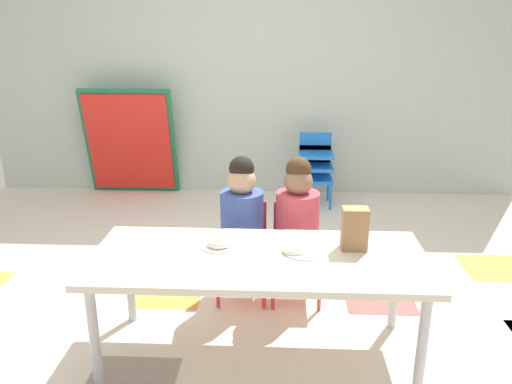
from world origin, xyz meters
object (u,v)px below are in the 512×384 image
seated_child_middle_seat (297,217)px  folded_activity_table (130,142)px  paper_plate_near_edge (219,246)px  donut_powdered_loose (294,249)px  craft_table (259,265)px  donut_powdered_on_plate (219,242)px  seated_child_near_camera (242,216)px  paper_bag_brown (355,229)px  paper_plate_center_table (303,253)px  kid_chair_blue_stack (315,164)px

seated_child_middle_seat → folded_activity_table: 2.60m
seated_child_middle_seat → paper_plate_near_edge: 0.64m
seated_child_middle_seat → donut_powdered_loose: seated_child_middle_seat is taller
craft_table → donut_powdered_on_plate: donut_powdered_on_plate is taller
craft_table → seated_child_near_camera: bearing=102.3°
craft_table → paper_bag_brown: 0.52m
paper_bag_brown → paper_plate_center_table: 0.29m
paper_bag_brown → donut_powdered_loose: bearing=-168.6°
seated_child_middle_seat → paper_bag_brown: (0.27, -0.47, 0.12)m
craft_table → seated_child_middle_seat: bearing=70.1°
paper_bag_brown → donut_powdered_on_plate: (-0.69, -0.01, -0.08)m
paper_plate_near_edge → donut_powdered_on_plate: bearing=0.0°
seated_child_middle_seat → donut_powdered_on_plate: size_ratio=7.37×
seated_child_middle_seat → seated_child_near_camera: bearing=180.0°
seated_child_near_camera → paper_bag_brown: seated_child_near_camera is taller
folded_activity_table → paper_plate_center_table: 3.05m
craft_table → paper_bag_brown: (0.48, 0.11, 0.16)m
paper_plate_near_edge → seated_child_near_camera: bearing=80.2°
seated_child_near_camera → donut_powdered_loose: (0.30, -0.53, 0.03)m
paper_bag_brown → paper_plate_near_edge: 0.70m
craft_table → paper_plate_center_table: bearing=9.8°
craft_table → kid_chair_blue_stack: (0.44, 2.41, -0.12)m
seated_child_middle_seat → kid_chair_blue_stack: bearing=82.8°
craft_table → kid_chair_blue_stack: kid_chair_blue_stack is taller
donut_powdered_on_plate → seated_child_near_camera: bearing=80.2°
paper_bag_brown → donut_powdered_on_plate: paper_bag_brown is taller
craft_table → kid_chair_blue_stack: 2.45m
kid_chair_blue_stack → folded_activity_table: 1.86m
paper_plate_center_table → donut_powdered_on_plate: donut_powdered_on_plate is taller
craft_table → seated_child_near_camera: seated_child_near_camera is taller
seated_child_near_camera → kid_chair_blue_stack: (0.56, 1.83, -0.16)m
folded_activity_table → paper_plate_near_edge: 2.79m
paper_plate_near_edge → kid_chair_blue_stack: bearing=74.4°
paper_plate_center_table → seated_child_middle_seat: bearing=91.4°
seated_child_middle_seat → paper_plate_center_table: seated_child_middle_seat is taller
kid_chair_blue_stack → paper_plate_center_table: bearing=-95.2°
seated_child_middle_seat → kid_chair_blue_stack: (0.23, 1.83, -0.16)m
seated_child_near_camera → folded_activity_table: size_ratio=0.84×
seated_child_near_camera → paper_bag_brown: (0.60, -0.47, 0.12)m
seated_child_near_camera → paper_plate_near_edge: 0.49m
paper_bag_brown → donut_powdered_loose: paper_bag_brown is taller
craft_table → folded_activity_table: 2.97m
donut_powdered_on_plate → craft_table: bearing=-24.5°
kid_chair_blue_stack → donut_powdered_on_plate: size_ratio=5.46×
folded_activity_table → kid_chair_blue_stack: bearing=-6.7°
seated_child_middle_seat → folded_activity_table: bearing=128.3°
craft_table → folded_activity_table: size_ratio=1.53×
seated_child_near_camera → folded_activity_table: (-1.28, 2.04, -0.02)m
seated_child_middle_seat → paper_bag_brown: 0.55m
donut_powdered_on_plate → paper_bag_brown: bearing=1.1°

